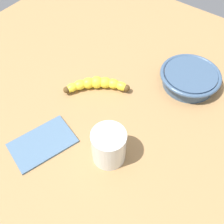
{
  "coord_description": "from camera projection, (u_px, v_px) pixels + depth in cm",
  "views": [
    {
      "loc": [
        39.58,
        33.26,
        63.7
      ],
      "look_at": [
        3.57,
        6.19,
        5.0
      ],
      "focal_mm": 43.52,
      "sensor_mm": 36.0,
      "label": 1
    }
  ],
  "objects": [
    {
      "name": "ceramic_bowl",
      "position": [
        190.0,
        78.0,
        0.81
      ],
      "size": [
        18.04,
        18.04,
        4.63
      ],
      "color": "#3D5675",
      "rests_on": "wooden_tabletop"
    },
    {
      "name": "banana",
      "position": [
        97.0,
        84.0,
        0.81
      ],
      "size": [
        13.42,
        15.86,
        3.67
      ],
      "rotation": [
        0.0,
        0.0,
        5.4
      ],
      "color": "yellow",
      "rests_on": "wooden_tabletop"
    },
    {
      "name": "smoothie_glass",
      "position": [
        109.0,
        147.0,
        0.65
      ],
      "size": [
        8.34,
        8.34,
        9.49
      ],
      "color": "silver",
      "rests_on": "wooden_tabletop"
    },
    {
      "name": "wooden_tabletop",
      "position": [
        103.0,
        102.0,
        0.81
      ],
      "size": [
        120.0,
        120.0,
        3.0
      ],
      "primitive_type": "cube",
      "color": "#A2794A",
      "rests_on": "ground"
    },
    {
      "name": "folded_napkin",
      "position": [
        43.0,
        143.0,
        0.7
      ],
      "size": [
        18.24,
        14.43,
        0.6
      ],
      "primitive_type": "cube",
      "rotation": [
        0.0,
        0.0,
        -0.3
      ],
      "color": "slate",
      "rests_on": "wooden_tabletop"
    }
  ]
}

